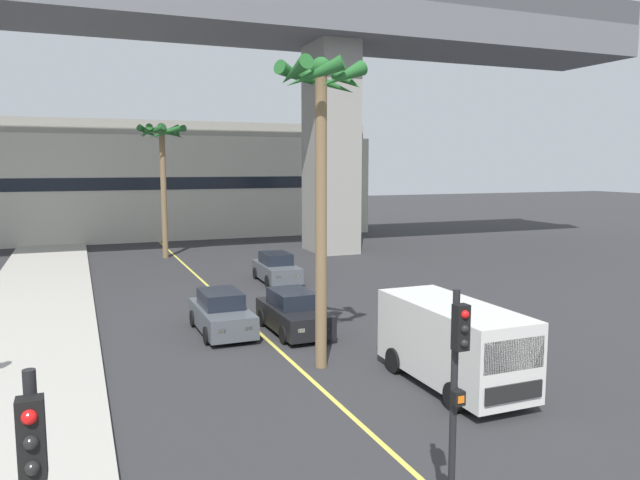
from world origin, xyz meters
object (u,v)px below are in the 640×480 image
car_queue_front (293,313)px  traffic_light_median_near (457,379)px  palm_tree_near_median (321,126)px  palm_tree_mid_median (162,149)px  car_queue_second (222,314)px  car_queue_third (276,269)px  delivery_van (453,342)px

car_queue_front → traffic_light_median_near: 13.07m
palm_tree_near_median → palm_tree_mid_median: (-1.38, 24.56, -0.07)m
traffic_light_median_near → palm_tree_mid_median: size_ratio=0.47×
car_queue_second → car_queue_third: same height
car_queue_second → car_queue_third: (4.92, 8.66, 0.00)m
car_queue_front → delivery_van: (2.31, -6.96, 0.57)m
car_queue_third → delivery_van: size_ratio=0.79×
car_queue_third → car_queue_front: bearing=-104.1°
car_queue_front → traffic_light_median_near: traffic_light_median_near is taller
palm_tree_mid_median → delivery_van: bearing=-81.3°
palm_tree_mid_median → car_queue_front: bearing=-84.7°
delivery_van → palm_tree_near_median: (-2.84, 2.87, 6.07)m
palm_tree_near_median → car_queue_second: bearing=111.5°
delivery_van → palm_tree_mid_median: (-4.22, 27.43, 6.00)m
car_queue_second → delivery_van: (4.82, -7.88, 0.57)m
car_queue_third → palm_tree_near_median: size_ratio=0.44×
delivery_van → traffic_light_median_near: traffic_light_median_near is taller
car_queue_second → palm_tree_mid_median: (0.60, 19.56, 6.56)m
car_queue_front → car_queue_second: same height
car_queue_second → delivery_van: bearing=-58.6°
traffic_light_median_near → palm_tree_near_median: size_ratio=0.45×
car_queue_second → palm_tree_mid_median: palm_tree_mid_median is taller
palm_tree_mid_median → palm_tree_near_median: bearing=-86.8°
car_queue_front → car_queue_second: size_ratio=1.00×
palm_tree_mid_median → traffic_light_median_near: bearing=-89.5°
car_queue_second → palm_tree_mid_median: bearing=88.2°
car_queue_second → palm_tree_mid_median: 20.64m
delivery_van → palm_tree_near_median: bearing=134.7°
car_queue_front → delivery_van: delivery_van is taller
car_queue_front → palm_tree_near_median: palm_tree_near_median is taller
car_queue_second → car_queue_third: bearing=60.4°
delivery_van → palm_tree_mid_median: bearing=98.7°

